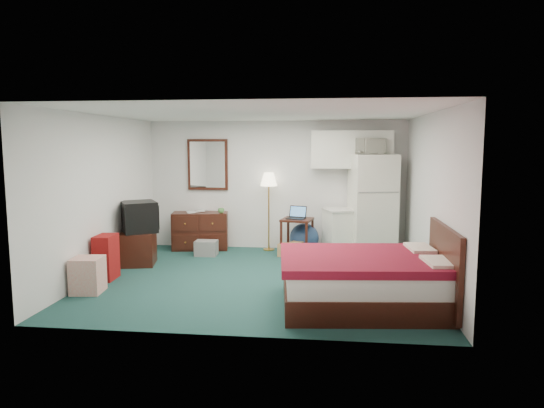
# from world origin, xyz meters

# --- Properties ---
(floor) EXTENTS (5.00, 4.50, 0.01)m
(floor) POSITION_xyz_m (0.00, 0.00, 0.00)
(floor) COLOR #173A35
(floor) RESTS_ON ground
(ceiling) EXTENTS (5.00, 4.50, 0.01)m
(ceiling) POSITION_xyz_m (0.00, 0.00, 2.50)
(ceiling) COLOR silver
(ceiling) RESTS_ON walls
(walls) EXTENTS (5.01, 4.51, 2.50)m
(walls) POSITION_xyz_m (0.00, 0.00, 1.25)
(walls) COLOR silver
(walls) RESTS_ON floor
(mirror) EXTENTS (0.80, 0.06, 1.00)m
(mirror) POSITION_xyz_m (-1.35, 2.22, 1.65)
(mirror) COLOR white
(mirror) RESTS_ON walls
(upper_cabinets) EXTENTS (1.50, 0.35, 0.70)m
(upper_cabinets) POSITION_xyz_m (1.45, 2.08, 1.95)
(upper_cabinets) COLOR white
(upper_cabinets) RESTS_ON walls
(headboard) EXTENTS (0.06, 1.56, 1.00)m
(headboard) POSITION_xyz_m (2.46, -1.10, 0.55)
(headboard) COLOR #3A140F
(headboard) RESTS_ON walls
(dresser) EXTENTS (1.13, 0.65, 0.73)m
(dresser) POSITION_xyz_m (-1.46, 1.98, 0.36)
(dresser) COLOR #3A140F
(dresser) RESTS_ON floor
(floor_lamp) EXTENTS (0.33, 0.33, 1.51)m
(floor_lamp) POSITION_xyz_m (-0.11, 2.05, 0.75)
(floor_lamp) COLOR gold
(floor_lamp) RESTS_ON floor
(desk) EXTENTS (0.63, 0.63, 0.68)m
(desk) POSITION_xyz_m (0.46, 1.72, 0.34)
(desk) COLOR #3A140F
(desk) RESTS_ON floor
(exercise_ball) EXTENTS (0.69, 0.69, 0.55)m
(exercise_ball) POSITION_xyz_m (0.58, 1.96, 0.28)
(exercise_ball) COLOR navy
(exercise_ball) RESTS_ON floor
(kitchen_counter) EXTENTS (0.90, 0.79, 0.82)m
(kitchen_counter) POSITION_xyz_m (1.36, 1.91, 0.41)
(kitchen_counter) COLOR white
(kitchen_counter) RESTS_ON floor
(fridge) EXTENTS (0.90, 0.90, 1.87)m
(fridge) POSITION_xyz_m (1.84, 1.87, 0.93)
(fridge) COLOR silver
(fridge) RESTS_ON floor
(bed) EXTENTS (2.16, 1.77, 0.64)m
(bed) POSITION_xyz_m (1.48, -1.10, 0.32)
(bed) COLOR maroon
(bed) RESTS_ON floor
(tv_stand) EXTENTS (0.68, 0.72, 0.56)m
(tv_stand) POSITION_xyz_m (-2.21, 0.66, 0.28)
(tv_stand) COLOR #3A140F
(tv_stand) RESTS_ON floor
(suitcase) EXTENTS (0.28, 0.43, 0.68)m
(suitcase) POSITION_xyz_m (-2.33, -0.29, 0.34)
(suitcase) COLOR #69010C
(suitcase) RESTS_ON floor
(retail_box) EXTENTS (0.43, 0.43, 0.49)m
(retail_box) POSITION_xyz_m (-2.28, -0.96, 0.25)
(retail_box) COLOR beige
(retail_box) RESTS_ON floor
(file_bin) EXTENTS (0.40, 0.30, 0.28)m
(file_bin) POSITION_xyz_m (-1.21, 1.44, 0.14)
(file_bin) COLOR gray
(file_bin) RESTS_ON floor
(cardboard_box_a) EXTENTS (0.31, 0.28, 0.23)m
(cardboard_box_a) POSITION_xyz_m (0.27, 1.56, 0.12)
(cardboard_box_a) COLOR tan
(cardboard_box_a) RESTS_ON floor
(cardboard_box_b) EXTENTS (0.29, 0.31, 0.25)m
(cardboard_box_b) POSITION_xyz_m (0.47, 1.66, 0.13)
(cardboard_box_b) COLOR tan
(cardboard_box_b) RESTS_ON floor
(laptop) EXTENTS (0.39, 0.35, 0.23)m
(laptop) POSITION_xyz_m (0.43, 1.67, 0.79)
(laptop) COLOR black
(laptop) RESTS_ON desk
(crt_tv) EXTENTS (0.80, 0.81, 0.52)m
(crt_tv) POSITION_xyz_m (-2.18, 0.70, 0.82)
(crt_tv) COLOR black
(crt_tv) RESTS_ON tv_stand
(microwave) EXTENTS (0.56, 0.36, 0.36)m
(microwave) POSITION_xyz_m (1.77, 1.90, 2.05)
(microwave) COLOR silver
(microwave) RESTS_ON fridge
(book_a) EXTENTS (0.17, 0.08, 0.23)m
(book_a) POSITION_xyz_m (-1.70, 1.91, 0.84)
(book_a) COLOR tan
(book_a) RESTS_ON dresser
(book_b) EXTENTS (0.18, 0.05, 0.24)m
(book_b) POSITION_xyz_m (-1.57, 2.09, 0.85)
(book_b) COLOR tan
(book_b) RESTS_ON dresser
(mug) EXTENTS (0.15, 0.13, 0.12)m
(mug) POSITION_xyz_m (-1.03, 1.93, 0.79)
(mug) COLOR #52964A
(mug) RESTS_ON dresser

